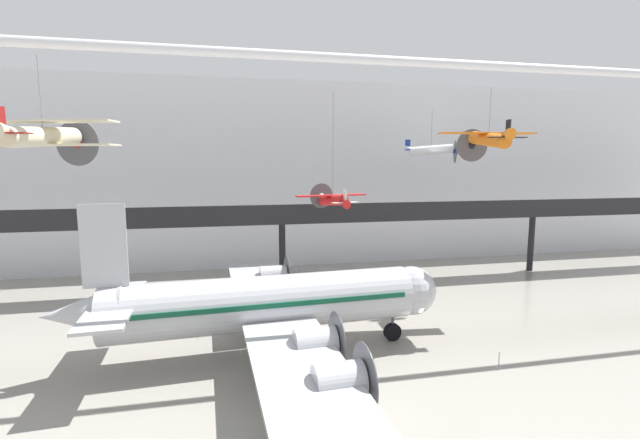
% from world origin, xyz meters
% --- Properties ---
extents(ground_plane, '(260.00, 260.00, 0.00)m').
position_xyz_m(ground_plane, '(0.00, 0.00, 0.00)').
color(ground_plane, gray).
extents(hangar_back_wall, '(140.00, 3.00, 23.01)m').
position_xyz_m(hangar_back_wall, '(0.00, 34.78, 11.50)').
color(hangar_back_wall, silver).
rests_on(hangar_back_wall, ground).
extents(mezzanine_walkway, '(110.00, 3.20, 8.90)m').
position_xyz_m(mezzanine_walkway, '(0.00, 23.96, 7.28)').
color(mezzanine_walkway, black).
rests_on(mezzanine_walkway, ground).
extents(ceiling_truss_beam, '(120.00, 0.60, 0.60)m').
position_xyz_m(ceiling_truss_beam, '(0.00, 6.92, 19.38)').
color(ceiling_truss_beam, silver).
extents(airliner_silver_main, '(26.05, 29.68, 10.58)m').
position_xyz_m(airliner_silver_main, '(-3.36, 8.22, 3.64)').
color(airliner_silver_main, '#B7BABF').
rests_on(airliner_silver_main, ground).
extents(suspended_plane_cream_biplane, '(8.28, 6.96, 6.28)m').
position_xyz_m(suspended_plane_cream_biplane, '(-15.74, 8.28, 14.52)').
color(suspended_plane_cream_biplane, beige).
extents(suspended_plane_red_highwing, '(6.31, 5.23, 9.94)m').
position_xyz_m(suspended_plane_red_highwing, '(3.22, 15.53, 9.92)').
color(suspended_plane_red_highwing, red).
extents(suspended_plane_orange_highwing, '(8.15, 6.67, 5.97)m').
position_xyz_m(suspended_plane_orange_highwing, '(15.70, 12.50, 14.97)').
color(suspended_plane_orange_highwing, orange).
extents(suspended_plane_white_twin, '(6.29, 7.29, 6.08)m').
position_xyz_m(suspended_plane_white_twin, '(17.80, 27.07, 14.48)').
color(suspended_plane_white_twin, silver).
extents(stanchion_barrier, '(0.36, 0.36, 1.08)m').
position_xyz_m(stanchion_barrier, '(11.22, 3.30, 0.33)').
color(stanchion_barrier, '#B2B5BA').
rests_on(stanchion_barrier, ground).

